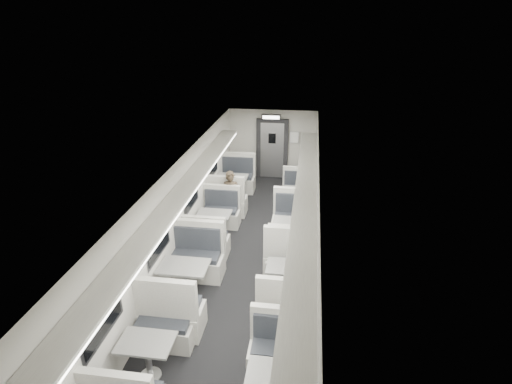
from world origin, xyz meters
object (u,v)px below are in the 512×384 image
(booth_left_a, at_px, (232,189))
(booth_right_a, at_px, (297,200))
(booth_left_b, at_px, (214,226))
(booth_right_c, at_px, (288,281))
(booth_left_c, at_px, (185,282))
(booth_left_d, at_px, (148,359))
(vestibule_door, at_px, (272,149))
(exit_sign, at_px, (271,117))
(passenger, at_px, (231,197))
(booth_right_b, at_px, (293,237))

(booth_left_a, height_order, booth_right_a, booth_left_a)
(booth_left_a, height_order, booth_left_b, booth_left_a)
(booth_right_c, bearing_deg, booth_left_c, -169.06)
(booth_left_a, height_order, booth_left_d, booth_left_a)
(booth_left_a, xyz_separation_m, booth_right_c, (2.00, -4.42, -0.04))
(booth_left_c, distance_m, vestibule_door, 7.10)
(booth_left_a, bearing_deg, exit_sign, 59.67)
(booth_left_b, height_order, exit_sign, exit_sign)
(booth_left_b, bearing_deg, passenger, 77.35)
(booth_left_a, height_order, booth_right_c, booth_left_a)
(passenger, bearing_deg, vestibule_door, 70.95)
(booth_right_b, relative_size, booth_right_c, 1.11)
(vestibule_door, bearing_deg, booth_right_a, -69.14)
(booth_left_a, height_order, booth_right_b, booth_left_a)
(booth_left_c, bearing_deg, passenger, 86.22)
(booth_left_d, distance_m, booth_right_a, 6.59)
(vestibule_door, bearing_deg, booth_right_c, -81.41)
(passenger, bearing_deg, booth_right_a, 19.55)
(booth_left_b, xyz_separation_m, passenger, (0.23, 1.03, 0.36))
(booth_right_b, xyz_separation_m, vestibule_door, (-1.00, 4.90, 0.63))
(booth_right_c, relative_size, vestibule_door, 0.99)
(booth_right_b, bearing_deg, exit_sign, 102.78)
(booth_left_d, bearing_deg, exit_sign, 83.22)
(booth_left_c, bearing_deg, vestibule_door, 81.87)
(booth_right_b, bearing_deg, booth_left_a, 126.54)
(booth_left_a, relative_size, booth_left_b, 1.12)
(booth_left_a, height_order, booth_left_c, booth_left_c)
(booth_left_d, xyz_separation_m, booth_right_a, (2.00, 6.28, -0.01))
(exit_sign, bearing_deg, booth_left_b, -103.90)
(booth_right_a, relative_size, passenger, 1.35)
(booth_left_c, bearing_deg, booth_left_a, 90.00)
(booth_right_c, bearing_deg, vestibule_door, 98.59)
(booth_right_b, bearing_deg, booth_right_c, -90.00)
(booth_right_c, xyz_separation_m, exit_sign, (-1.00, 6.13, 1.91))
(vestibule_door, distance_m, exit_sign, 1.33)
(booth_left_a, distance_m, booth_right_a, 2.05)
(booth_left_b, relative_size, booth_left_d, 1.01)
(booth_left_a, xyz_separation_m, booth_left_c, (0.00, -4.81, 0.00))
(booth_left_c, relative_size, booth_right_b, 1.01)
(booth_left_a, xyz_separation_m, passenger, (0.23, -1.30, 0.31))
(booth_left_c, xyz_separation_m, vestibule_door, (1.00, 7.00, 0.62))
(booth_left_b, height_order, passenger, passenger)
(booth_right_b, height_order, vestibule_door, vestibule_door)
(booth_right_a, distance_m, passenger, 2.01)
(booth_left_d, relative_size, exit_sign, 3.29)
(booth_left_d, bearing_deg, booth_left_a, 90.00)
(booth_left_c, height_order, booth_right_c, booth_left_c)
(passenger, bearing_deg, booth_right_b, -45.08)
(booth_right_a, distance_m, booth_right_c, 3.99)
(booth_left_a, height_order, vestibule_door, vestibule_door)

